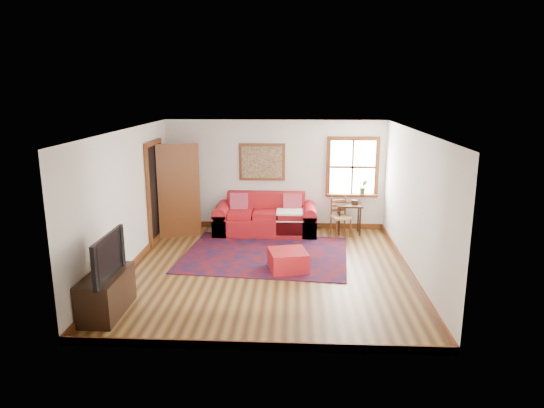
# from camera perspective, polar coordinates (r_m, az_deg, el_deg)

# --- Properties ---
(ground) EXTENTS (5.50, 5.50, 0.00)m
(ground) POSITION_cam_1_polar(r_m,az_deg,el_deg) (8.80, -0.44, -7.78)
(ground) COLOR #442A12
(ground) RESTS_ON ground
(room_envelope) EXTENTS (5.04, 5.54, 2.52)m
(room_envelope) POSITION_cam_1_polar(r_m,az_deg,el_deg) (8.36, -0.45, 2.86)
(room_envelope) COLOR silver
(room_envelope) RESTS_ON ground
(window) EXTENTS (1.18, 0.20, 1.38)m
(window) POSITION_cam_1_polar(r_m,az_deg,el_deg) (11.12, 9.59, 3.59)
(window) COLOR white
(window) RESTS_ON ground
(doorway) EXTENTS (0.89, 1.08, 2.14)m
(doorway) POSITION_cam_1_polar(r_m,az_deg,el_deg) (10.54, -11.93, 1.59)
(doorway) COLOR black
(doorway) RESTS_ON ground
(framed_artwork) EXTENTS (1.05, 0.07, 0.85)m
(framed_artwork) POSITION_cam_1_polar(r_m,az_deg,el_deg) (11.05, -1.19, 4.95)
(framed_artwork) COLOR brown
(framed_artwork) RESTS_ON ground
(persian_rug) EXTENTS (3.37, 2.79, 0.02)m
(persian_rug) POSITION_cam_1_polar(r_m,az_deg,el_deg) (9.57, -0.78, -5.92)
(persian_rug) COLOR #5C0D0E
(persian_rug) RESTS_ON ground
(red_leather_sofa) EXTENTS (2.28, 0.94, 0.89)m
(red_leather_sofa) POSITION_cam_1_polar(r_m,az_deg,el_deg) (10.91, -0.74, -1.90)
(red_leather_sofa) COLOR #AB161D
(red_leather_sofa) RESTS_ON ground
(red_ottoman) EXTENTS (0.78, 0.78, 0.37)m
(red_ottoman) POSITION_cam_1_polar(r_m,az_deg,el_deg) (8.73, 1.90, -6.68)
(red_ottoman) COLOR #AB161D
(red_ottoman) RESTS_ON ground
(side_table) EXTENTS (0.56, 0.42, 0.67)m
(side_table) POSITION_cam_1_polar(r_m,az_deg,el_deg) (10.93, 9.09, -0.66)
(side_table) COLOR black
(side_table) RESTS_ON ground
(ladder_back_chair) EXTENTS (0.49, 0.48, 0.84)m
(ladder_back_chair) POSITION_cam_1_polar(r_m,az_deg,el_deg) (10.81, 8.01, -1.33)
(ladder_back_chair) COLOR tan
(ladder_back_chair) RESTS_ON ground
(media_cabinet) EXTENTS (0.49, 1.10, 0.60)m
(media_cabinet) POSITION_cam_1_polar(r_m,az_deg,el_deg) (7.51, -18.90, -9.94)
(media_cabinet) COLOR black
(media_cabinet) RESTS_ON ground
(television) EXTENTS (0.14, 1.09, 0.62)m
(television) POSITION_cam_1_polar(r_m,az_deg,el_deg) (7.18, -19.46, -5.80)
(television) COLOR black
(television) RESTS_ON media_cabinet
(candle_hurricane) EXTENTS (0.12, 0.12, 0.18)m
(candle_hurricane) POSITION_cam_1_polar(r_m,az_deg,el_deg) (7.70, -17.68, -6.16)
(candle_hurricane) COLOR silver
(candle_hurricane) RESTS_ON media_cabinet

